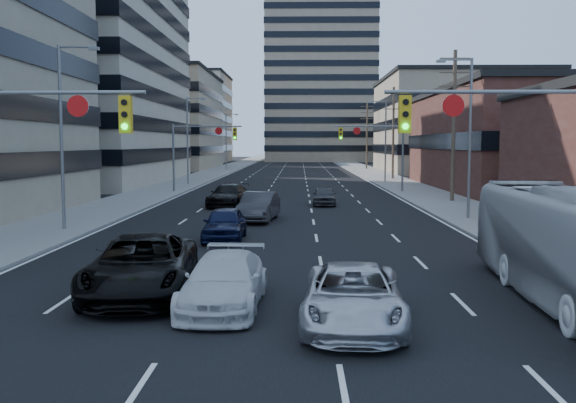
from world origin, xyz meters
The scene contains 30 objects.
ground centered at (0.00, 0.00, 0.00)m, with size 400.00×400.00×0.00m, color black.
road_surface centered at (0.00, 130.00, 0.01)m, with size 18.00×300.00×0.02m, color black.
sidewalk_left centered at (-11.50, 130.00, 0.07)m, with size 5.00×300.00×0.15m, color slate.
sidewalk_right centered at (11.50, 130.00, 0.07)m, with size 5.00×300.00×0.15m, color slate.
office_left_mid centered at (-27.00, 60.00, 14.00)m, with size 26.00×34.00×28.00m, color #ADA089.
office_left_far centered at (-24.00, 100.00, 8.00)m, with size 20.00×30.00×16.00m, color gray.
storefront_right_mid centered at (24.00, 50.00, 4.50)m, with size 20.00×30.00×9.00m, color #472119.
office_right_far centered at (25.00, 88.00, 7.00)m, with size 22.00×28.00×14.00m, color gray.
apartment_tower centered at (6.00, 150.00, 29.00)m, with size 26.00×26.00×58.00m, color gray.
bg_block_left centered at (-28.00, 140.00, 10.00)m, with size 24.00×24.00×20.00m, color #ADA089.
bg_block_right centered at (32.00, 130.00, 6.00)m, with size 22.00×22.00×12.00m, color gray.
signal_near_left centered at (-7.45, 8.00, 4.33)m, with size 6.59×0.33×6.00m.
signal_near_right centered at (7.45, 8.00, 4.33)m, with size 6.59×0.33×6.00m.
signal_far_left centered at (-7.68, 45.00, 4.30)m, with size 6.09×0.33×6.00m.
signal_far_right centered at (7.68, 45.00, 4.30)m, with size 6.09×0.33×6.00m.
utility_pole_block centered at (12.20, 36.00, 5.78)m, with size 2.20×0.28×11.00m.
utility_pole_midblock centered at (12.20, 66.00, 5.78)m, with size 2.20×0.28×11.00m.
utility_pole_distant centered at (12.20, 96.00, 5.78)m, with size 2.20×0.28×11.00m.
streetlight_left_near centered at (-10.34, 20.00, 5.05)m, with size 2.03×0.22×9.00m.
streetlight_left_mid centered at (-10.34, 55.00, 5.05)m, with size 2.03×0.22×9.00m.
streetlight_left_far centered at (-10.34, 90.00, 5.05)m, with size 2.03×0.22×9.00m.
streetlight_right_near centered at (10.34, 25.00, 5.05)m, with size 2.03×0.22×9.00m.
streetlight_right_far centered at (10.34, 60.00, 5.05)m, with size 2.03×0.22×9.00m.
black_pickup centered at (-3.43, 6.82, 0.85)m, with size 2.83×6.13×1.70m, color black.
white_van centered at (-0.94, 5.52, 0.71)m, with size 1.98×4.87×1.41m, color silver.
silver_suv centered at (2.30, 3.91, 0.71)m, with size 2.35×5.09×1.41m, color silver.
sedan_blue centered at (-2.30, 17.31, 0.74)m, with size 1.75×4.34×1.48m, color black.
sedan_grey_center centered at (-1.23, 24.46, 0.80)m, with size 1.70×4.87×1.60m, color #313133.
sedan_black_far centered at (-3.83, 32.61, 0.76)m, with size 2.14×5.27×1.53m, color black.
sedan_grey_right centered at (2.76, 33.65, 0.68)m, with size 1.60×3.97×1.35m, color #38383B.
Camera 1 is at (1.02, -10.93, 4.30)m, focal length 40.00 mm.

